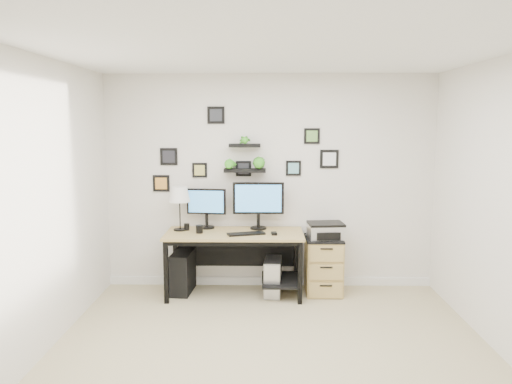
{
  "coord_description": "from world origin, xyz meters",
  "views": [
    {
      "loc": [
        -0.08,
        -4.05,
        2.04
      ],
      "look_at": [
        -0.16,
        1.83,
        1.2
      ],
      "focal_mm": 35.0,
      "sensor_mm": 36.0,
      "label": 1
    }
  ],
  "objects_px": {
    "file_cabinet": "(323,265)",
    "pc_tower_black": "(183,272)",
    "monitor_right": "(258,201)",
    "pc_tower_grey": "(273,277)",
    "monitor_left": "(206,205)",
    "desk": "(238,242)",
    "mug": "(199,229)",
    "table_lamp": "(180,195)",
    "printer": "(326,230)"
  },
  "relations": [
    {
      "from": "desk",
      "to": "monitor_left",
      "type": "xyz_separation_m",
      "value": [
        -0.38,
        0.2,
        0.41
      ]
    },
    {
      "from": "mug",
      "to": "file_cabinet",
      "type": "bearing_deg",
      "value": 4.94
    },
    {
      "from": "monitor_left",
      "to": "file_cabinet",
      "type": "distance_m",
      "value": 1.57
    },
    {
      "from": "desk",
      "to": "table_lamp",
      "type": "xyz_separation_m",
      "value": [
        -0.69,
        0.08,
        0.54
      ]
    },
    {
      "from": "mug",
      "to": "file_cabinet",
      "type": "distance_m",
      "value": 1.54
    },
    {
      "from": "pc_tower_black",
      "to": "pc_tower_grey",
      "type": "bearing_deg",
      "value": 0.58
    },
    {
      "from": "monitor_right",
      "to": "mug",
      "type": "xyz_separation_m",
      "value": [
        -0.68,
        -0.23,
        -0.29
      ]
    },
    {
      "from": "table_lamp",
      "to": "monitor_right",
      "type": "bearing_deg",
      "value": 4.63
    },
    {
      "from": "pc_tower_grey",
      "to": "file_cabinet",
      "type": "xyz_separation_m",
      "value": [
        0.61,
        0.08,
        0.12
      ]
    },
    {
      "from": "pc_tower_grey",
      "to": "file_cabinet",
      "type": "relative_size",
      "value": 0.66
    },
    {
      "from": "table_lamp",
      "to": "printer",
      "type": "relative_size",
      "value": 1.2
    },
    {
      "from": "monitor_left",
      "to": "pc_tower_grey",
      "type": "xyz_separation_m",
      "value": [
        0.8,
        -0.22,
        -0.82
      ]
    },
    {
      "from": "monitor_left",
      "to": "pc_tower_black",
      "type": "relative_size",
      "value": 0.99
    },
    {
      "from": "mug",
      "to": "pc_tower_grey",
      "type": "height_order",
      "value": "mug"
    },
    {
      "from": "table_lamp",
      "to": "pc_tower_black",
      "type": "relative_size",
      "value": 1.07
    },
    {
      "from": "printer",
      "to": "pc_tower_black",
      "type": "bearing_deg",
      "value": 179.37
    },
    {
      "from": "monitor_left",
      "to": "pc_tower_grey",
      "type": "bearing_deg",
      "value": -15.35
    },
    {
      "from": "monitor_left",
      "to": "table_lamp",
      "type": "height_order",
      "value": "table_lamp"
    },
    {
      "from": "desk",
      "to": "pc_tower_grey",
      "type": "height_order",
      "value": "desk"
    },
    {
      "from": "pc_tower_grey",
      "to": "monitor_right",
      "type": "bearing_deg",
      "value": 133.21
    },
    {
      "from": "file_cabinet",
      "to": "pc_tower_black",
      "type": "bearing_deg",
      "value": -179.76
    },
    {
      "from": "mug",
      "to": "printer",
      "type": "xyz_separation_m",
      "value": [
        1.48,
        0.1,
        -0.03
      ]
    },
    {
      "from": "monitor_left",
      "to": "printer",
      "type": "bearing_deg",
      "value": -6.53
    },
    {
      "from": "monitor_left",
      "to": "mug",
      "type": "height_order",
      "value": "monitor_left"
    },
    {
      "from": "mug",
      "to": "desk",
      "type": "bearing_deg",
      "value": 8.79
    },
    {
      "from": "desk",
      "to": "pc_tower_black",
      "type": "distance_m",
      "value": 0.77
    },
    {
      "from": "desk",
      "to": "pc_tower_black",
      "type": "height_order",
      "value": "desk"
    },
    {
      "from": "table_lamp",
      "to": "pc_tower_black",
      "type": "distance_m",
      "value": 0.92
    },
    {
      "from": "pc_tower_black",
      "to": "monitor_left",
      "type": "bearing_deg",
      "value": 31.89
    },
    {
      "from": "desk",
      "to": "printer",
      "type": "height_order",
      "value": "printer"
    },
    {
      "from": "desk",
      "to": "table_lamp",
      "type": "distance_m",
      "value": 0.88
    },
    {
      "from": "monitor_left",
      "to": "mug",
      "type": "xyz_separation_m",
      "value": [
        -0.05,
        -0.26,
        -0.24
      ]
    },
    {
      "from": "file_cabinet",
      "to": "monitor_right",
      "type": "bearing_deg",
      "value": 172.56
    },
    {
      "from": "desk",
      "to": "monitor_right",
      "type": "bearing_deg",
      "value": 33.39
    },
    {
      "from": "file_cabinet",
      "to": "printer",
      "type": "xyz_separation_m",
      "value": [
        0.02,
        -0.03,
        0.43
      ]
    },
    {
      "from": "table_lamp",
      "to": "file_cabinet",
      "type": "bearing_deg",
      "value": -0.88
    },
    {
      "from": "table_lamp",
      "to": "pc_tower_grey",
      "type": "height_order",
      "value": "table_lamp"
    },
    {
      "from": "pc_tower_grey",
      "to": "monitor_left",
      "type": "bearing_deg",
      "value": 164.65
    },
    {
      "from": "desk",
      "to": "mug",
      "type": "xyz_separation_m",
      "value": [
        -0.44,
        -0.07,
        0.17
      ]
    },
    {
      "from": "table_lamp",
      "to": "monitor_left",
      "type": "bearing_deg",
      "value": 20.0
    },
    {
      "from": "file_cabinet",
      "to": "desk",
      "type": "bearing_deg",
      "value": -176.74
    },
    {
      "from": "desk",
      "to": "file_cabinet",
      "type": "relative_size",
      "value": 2.39
    },
    {
      "from": "monitor_right",
      "to": "pc_tower_grey",
      "type": "height_order",
      "value": "monitor_right"
    },
    {
      "from": "pc_tower_black",
      "to": "printer",
      "type": "height_order",
      "value": "printer"
    },
    {
      "from": "desk",
      "to": "printer",
      "type": "bearing_deg",
      "value": 1.79
    },
    {
      "from": "desk",
      "to": "pc_tower_grey",
      "type": "relative_size",
      "value": 3.6
    },
    {
      "from": "pc_tower_black",
      "to": "pc_tower_grey",
      "type": "xyz_separation_m",
      "value": [
        1.08,
        -0.08,
        -0.03
      ]
    },
    {
      "from": "pc_tower_black",
      "to": "printer",
      "type": "xyz_separation_m",
      "value": [
        1.7,
        -0.02,
        0.52
      ]
    },
    {
      "from": "monitor_left",
      "to": "pc_tower_black",
      "type": "height_order",
      "value": "monitor_left"
    },
    {
      "from": "table_lamp",
      "to": "printer",
      "type": "distance_m",
      "value": 1.77
    }
  ]
}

